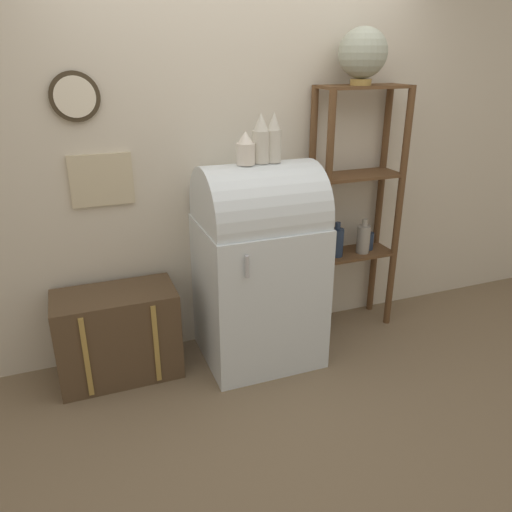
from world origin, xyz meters
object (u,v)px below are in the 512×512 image
Objects in this scene: suitcase_trunk at (118,335)px; globe at (363,53)px; vase_center at (261,140)px; vase_left at (246,149)px; refrigerator at (259,263)px; vase_right at (274,139)px.

globe reaches higher than suitcase_trunk.
vase_left is at bearing -172.47° from vase_center.
suitcase_trunk is at bearing 174.23° from refrigerator.
vase_right reaches higher than vase_center.
vase_left is 0.19m from vase_right.
refrigerator is 4.52× the size of vase_right.
refrigerator is 0.80m from vase_center.
vase_right is (0.08, -0.01, 0.00)m from vase_center.
vase_center is at bearing -5.81° from suitcase_trunk.
vase_center reaches higher than refrigerator.
vase_center reaches higher than suitcase_trunk.
vase_left is (-0.09, -0.02, 0.75)m from refrigerator.
vase_left is at bearing -170.30° from refrigerator.
vase_left is at bearing -7.43° from suitcase_trunk.
refrigerator is 0.75m from vase_left.
suitcase_trunk is at bearing 174.19° from vase_center.
refrigerator is 1.80× the size of suitcase_trunk.
vase_left is 0.11m from vase_center.
refrigerator is 4.58× the size of vase_center.
vase_center is (0.01, -0.00, 0.80)m from refrigerator.
suitcase_trunk is (-0.93, 0.09, -0.40)m from refrigerator.
suitcase_trunk is 2.14× the size of globe.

